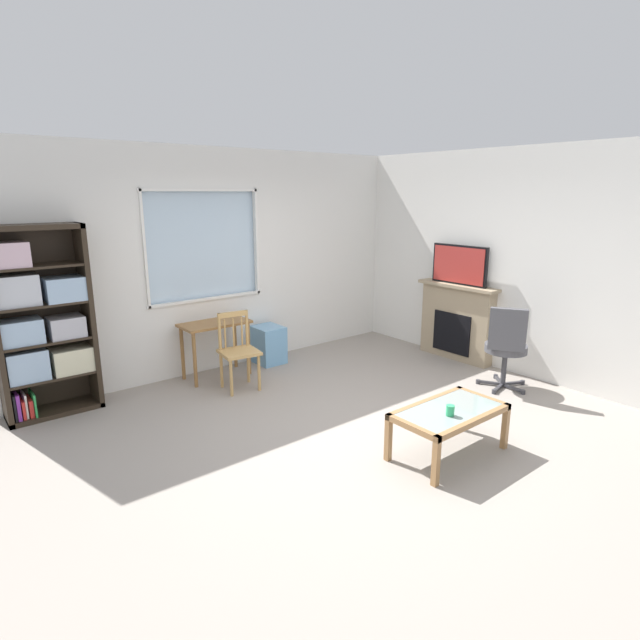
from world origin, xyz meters
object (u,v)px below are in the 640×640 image
object	(u,v)px
bookshelf	(41,323)
fireplace	(456,321)
office_chair	(506,344)
desk_under_window	(215,332)
sippy_cup	(450,410)
plastic_drawer_unit	(268,345)
tv	(459,265)
wooden_chair	(238,350)
coffee_table	(449,416)

from	to	relation	value
bookshelf	fireplace	distance (m)	5.05
fireplace	office_chair	bearing A→B (deg)	-116.03
desk_under_window	office_chair	world-z (taller)	office_chair
fireplace	sippy_cup	xyz separation A→B (m)	(-2.39, -1.71, -0.05)
bookshelf	plastic_drawer_unit	xyz separation A→B (m)	(2.67, -0.06, -0.72)
desk_under_window	tv	world-z (taller)	tv
wooden_chair	fireplace	bearing A→B (deg)	-17.21
plastic_drawer_unit	office_chair	bearing A→B (deg)	-57.93
bookshelf	wooden_chair	bearing A→B (deg)	-18.29
fireplace	coffee_table	world-z (taller)	fireplace
wooden_chair	sippy_cup	size ratio (longest dim) A/B	10.00
bookshelf	office_chair	bearing A→B (deg)	-31.42
wooden_chair	bookshelf	bearing A→B (deg)	161.71
office_chair	sippy_cup	xyz separation A→B (m)	(-1.86, -0.63, -0.08)
desk_under_window	sippy_cup	bearing A→B (deg)	-80.16
wooden_chair	office_chair	distance (m)	3.10
wooden_chair	plastic_drawer_unit	world-z (taller)	wooden_chair
fireplace	tv	xyz separation A→B (m)	(-0.02, 0.00, 0.78)
bookshelf	desk_under_window	size ratio (longest dim) A/B	2.34
wooden_chair	coffee_table	xyz separation A→B (m)	(0.63, -2.53, -0.10)
sippy_cup	fireplace	bearing A→B (deg)	35.60
sippy_cup	bookshelf	bearing A→B (deg)	126.66
office_chair	fireplace	bearing A→B (deg)	63.97
desk_under_window	plastic_drawer_unit	size ratio (longest dim) A/B	1.66
bookshelf	coffee_table	world-z (taller)	bookshelf
fireplace	wooden_chair	bearing A→B (deg)	162.79
plastic_drawer_unit	coffee_table	xyz separation A→B (m)	(-0.16, -3.09, 0.11)
coffee_table	sippy_cup	size ratio (longest dim) A/B	11.36
bookshelf	sippy_cup	bearing A→B (deg)	-53.34
desk_under_window	fireplace	size ratio (longest dim) A/B	0.71
plastic_drawer_unit	coffee_table	bearing A→B (deg)	-92.91
desk_under_window	wooden_chair	world-z (taller)	wooden_chair
coffee_table	sippy_cup	xyz separation A→B (m)	(-0.11, -0.08, 0.11)
tv	coffee_table	xyz separation A→B (m)	(-2.26, -1.63, -0.94)
sippy_cup	plastic_drawer_unit	bearing A→B (deg)	85.26
fireplace	sippy_cup	bearing A→B (deg)	-144.40
desk_under_window	wooden_chair	xyz separation A→B (m)	(0.02, -0.51, -0.11)
plastic_drawer_unit	sippy_cup	bearing A→B (deg)	-94.74
plastic_drawer_unit	coffee_table	size ratio (longest dim) A/B	0.49
tv	office_chair	bearing A→B (deg)	-115.25
plastic_drawer_unit	tv	distance (m)	2.77
bookshelf	office_chair	size ratio (longest dim) A/B	1.95
tv	fireplace	bearing A→B (deg)	0.00
tv	coffee_table	bearing A→B (deg)	-144.29
plastic_drawer_unit	fireplace	distance (m)	2.59
desk_under_window	office_chair	distance (m)	3.46
desk_under_window	plastic_drawer_unit	world-z (taller)	desk_under_window
coffee_table	office_chair	bearing A→B (deg)	17.29
bookshelf	plastic_drawer_unit	world-z (taller)	bookshelf
fireplace	tv	world-z (taller)	tv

